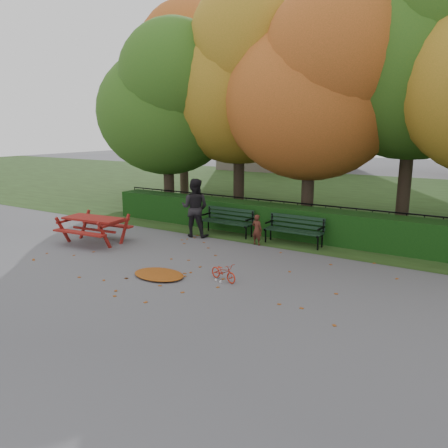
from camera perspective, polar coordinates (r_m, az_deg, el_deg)
The scene contains 18 objects.
ground at distance 11.05m, azimuth -3.77°, elevation -6.13°, with size 90.00×90.00×0.00m, color #5E5E62.
grass_strip at distance 23.57m, azimuth 16.52°, elevation 3.43°, with size 90.00×90.00×0.00m, color #203213.
building_left at distance 37.86m, azimuth 8.66°, elevation 18.44°, with size 10.00×7.00×15.00m, color tan.
hedge at distance 14.68m, azimuth 6.50°, elevation 0.54°, with size 13.00×0.90×1.00m, color black.
iron_fence at distance 15.38m, azimuth 7.79°, elevation 1.20°, with size 14.00×0.04×1.02m.
tree_a at distance 18.08m, azimuth -7.16°, elevation 15.59°, with size 5.88×5.60×7.48m.
tree_b at distance 17.58m, azimuth 2.67°, elevation 18.65°, with size 6.72×6.40×8.79m.
tree_c at distance 15.44m, azimuth 12.29°, elevation 17.08°, with size 6.30×6.00×8.00m.
tree_d at distance 16.05m, azimuth 25.12°, elevation 20.21°, with size 7.14×6.80×9.58m.
tree_f at distance 22.24m, azimuth -5.11°, elevation 18.08°, with size 6.93×6.60×9.19m.
bench_left at distance 14.59m, azimuth 0.53°, elevation 0.63°, with size 1.80×0.57×0.88m.
bench_right at distance 13.52m, azimuth 9.24°, elevation -0.49°, with size 1.80×0.57×0.88m.
picnic_table at distance 14.09m, azimuth -16.66°, elevation 0.11°, with size 2.03×1.71×0.92m.
leaf_pile at distance 10.76m, azimuth -8.49°, elevation -6.52°, with size 1.34×0.93×0.09m, color #6B2E0D.
leaf_scatter at distance 11.28m, azimuth -2.88°, elevation -5.69°, with size 9.00×5.70×0.01m, color #6B2E0D, non-canonical shape.
child at distance 13.34m, azimuth 4.33°, elevation -0.74°, with size 0.35×0.23×0.95m, color #472016.
adult at distance 14.27m, azimuth -3.83°, elevation 2.13°, with size 0.93×0.73×1.92m, color black.
bicycle at distance 10.29m, azimuth -0.07°, elevation -6.28°, with size 0.28×0.82×0.43m, color #B62310.
Camera 1 is at (6.14, -8.48, 3.54)m, focal length 35.00 mm.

